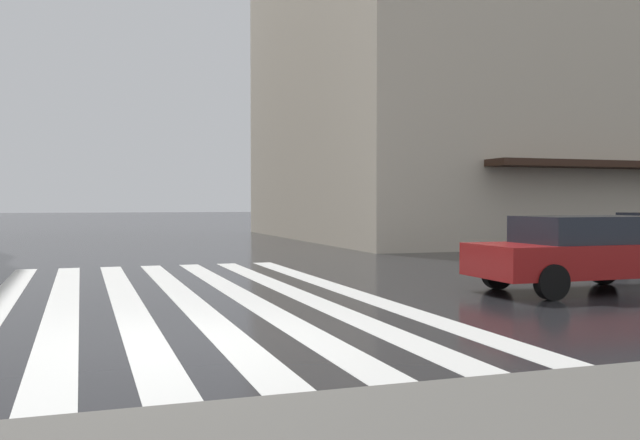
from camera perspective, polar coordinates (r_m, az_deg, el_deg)
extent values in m
plane|color=black|center=(8.59, -10.35, -9.79)|extent=(220.00, 220.00, 0.00)
cube|color=silver|center=(13.31, 2.09, -5.74)|extent=(13.00, 0.50, 0.01)
cube|color=silver|center=(12.99, -2.06, -5.92)|extent=(13.00, 0.50, 0.01)
cube|color=silver|center=(12.74, -6.39, -6.07)|extent=(13.00, 0.50, 0.01)
cube|color=silver|center=(12.57, -10.88, -6.20)|extent=(13.00, 0.50, 0.01)
cube|color=silver|center=(12.47, -15.46, -6.28)|extent=(13.00, 0.50, 0.01)
cube|color=silver|center=(12.45, -20.09, -6.33)|extent=(13.00, 0.50, 0.01)
cube|color=beige|center=(37.75, 18.14, 12.22)|extent=(17.66, 26.43, 17.53)
cylinder|color=black|center=(19.72, 22.98, -2.62)|extent=(0.20, 0.62, 0.62)
cube|color=maroon|center=(14.02, 20.33, -2.98)|extent=(1.75, 4.10, 0.60)
cube|color=#232833|center=(14.08, 20.82, -0.72)|extent=(1.54, 2.46, 0.50)
cylinder|color=black|center=(12.63, 18.27, -4.80)|extent=(0.20, 0.62, 0.62)
cylinder|color=black|center=(13.98, 14.18, -4.18)|extent=(0.20, 0.62, 0.62)
cylinder|color=black|center=(15.47, 21.98, -3.70)|extent=(0.20, 0.62, 0.62)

